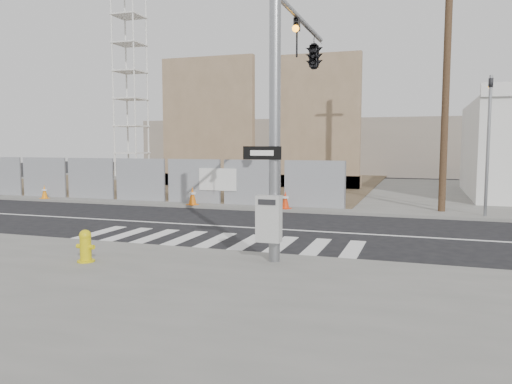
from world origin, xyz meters
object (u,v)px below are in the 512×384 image
(traffic_cone_b, at_px, (44,192))
(crane_tower, at_px, (130,59))
(traffic_cone_a, at_px, (8,188))
(traffic_cone_d, at_px, (285,200))
(fire_hydrant, at_px, (86,246))
(signal_pole, at_px, (303,72))
(traffic_cone_c, at_px, (192,196))

(traffic_cone_b, bearing_deg, crane_tower, 103.49)
(traffic_cone_a, relative_size, traffic_cone_d, 0.89)
(crane_tower, height_order, traffic_cone_b, crane_tower)
(crane_tower, height_order, fire_hydrant, crane_tower)
(crane_tower, height_order, traffic_cone_d, crane_tower)
(signal_pole, xyz_separation_m, crane_tower, (-17.49, 19.05, 4.24))
(signal_pole, xyz_separation_m, traffic_cone_d, (-2.16, 6.31, -4.30))
(signal_pole, distance_m, fire_hydrant, 7.26)
(crane_tower, bearing_deg, traffic_cone_a, -91.74)
(traffic_cone_b, bearing_deg, traffic_cone_d, 0.22)
(signal_pole, relative_size, fire_hydrant, 9.38)
(traffic_cone_b, bearing_deg, fire_hydrant, -45.34)
(crane_tower, xyz_separation_m, traffic_cone_d, (15.34, -12.73, -8.54))
(crane_tower, distance_m, traffic_cone_d, 21.69)
(fire_hydrant, bearing_deg, crane_tower, 124.53)
(fire_hydrant, relative_size, traffic_cone_a, 1.12)
(crane_tower, distance_m, traffic_cone_b, 15.70)
(fire_hydrant, bearing_deg, traffic_cone_b, 139.22)
(traffic_cone_d, bearing_deg, traffic_cone_b, -179.78)
(traffic_cone_a, distance_m, traffic_cone_d, 15.73)
(fire_hydrant, bearing_deg, traffic_cone_c, 106.98)
(fire_hydrant, height_order, traffic_cone_b, fire_hydrant)
(crane_tower, distance_m, fire_hydrant, 28.15)
(crane_tower, distance_m, traffic_cone_a, 14.46)
(traffic_cone_c, bearing_deg, traffic_cone_b, 180.00)
(traffic_cone_c, xyz_separation_m, traffic_cone_d, (4.24, 0.05, -0.03))
(traffic_cone_d, bearing_deg, signal_pole, -71.12)
(traffic_cone_a, bearing_deg, traffic_cone_b, -18.47)
(traffic_cone_b, relative_size, traffic_cone_c, 0.83)
(crane_tower, relative_size, traffic_cone_c, 22.57)
(signal_pole, bearing_deg, traffic_cone_c, 135.60)
(traffic_cone_a, distance_m, traffic_cone_b, 3.60)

